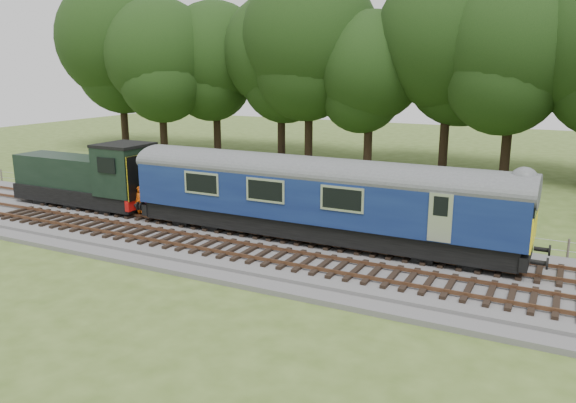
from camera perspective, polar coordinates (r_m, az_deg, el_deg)
The scene contains 9 objects.
ground at distance 24.41m, azimuth 2.05°, elevation -5.68°, with size 120.00×120.00×0.00m, color #425921.
ballast at distance 24.36m, azimuth 2.05°, elevation -5.29°, with size 70.00×7.00×0.35m, color #4C4C4F.
track_north at distance 25.50m, azimuth 3.39°, elevation -3.87°, with size 67.20×2.40×0.21m.
track_south at distance 22.92m, azimuth 0.35°, elevation -5.88°, with size 67.20×2.40×0.21m.
fence at distance 28.36m, azimuth 5.91°, elevation -2.99°, with size 64.00×0.12×1.00m, color #6B6054, non-canonical shape.
tree_line at distance 44.72m, azimuth 14.09°, elevation 2.78°, with size 70.00×8.00×18.00m, color black, non-canonical shape.
dmu_railcar at distance 25.04m, azimuth 2.89°, elevation 1.00°, with size 18.05×2.86×3.88m.
shunter_loco at distance 33.26m, azimuth -19.59°, elevation 2.25°, with size 8.91×2.60×3.38m.
worker at distance 29.96m, azimuth -14.80°, elevation -0.10°, with size 0.62×0.41×1.70m, color #EB530C.
Camera 1 is at (9.71, -20.91, 8.03)m, focal length 35.00 mm.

